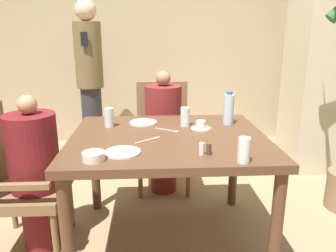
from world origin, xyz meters
TOP-DOWN VIEW (x-y plane):
  - ground_plane at (0.00, 0.00)m, footprint 16.00×16.00m
  - wall_back at (0.00, 2.31)m, footprint 8.00×0.06m
  - pillar_stone at (1.64, 1.28)m, footprint 0.58×0.58m
  - dining_table at (0.00, 0.00)m, footprint 1.26×1.06m
  - chair_left_side at (-1.02, 0.00)m, footprint 0.49×0.49m
  - diner_in_left_chair at (-0.87, 0.00)m, footprint 0.32×0.32m
  - chair_far_side at (0.00, 0.92)m, footprint 0.49×0.49m
  - diner_in_far_chair at (-0.00, 0.77)m, footprint 0.32×0.32m
  - standing_host at (-0.78, 1.68)m, footprint 0.30×0.33m
  - plate_main_left at (-0.17, 0.31)m, footprint 0.20×0.20m
  - plate_main_right at (-0.27, -0.30)m, footprint 0.20×0.20m
  - teacup_with_saucer at (0.23, 0.14)m, footprint 0.14×0.14m
  - bowl_small at (-0.42, -0.40)m, footprint 0.12×0.12m
  - water_bottle at (0.45, 0.25)m, footprint 0.07×0.07m
  - glass_tall_near at (0.13, 0.22)m, footprint 0.06×0.06m
  - glass_tall_mid at (0.36, -0.47)m, footprint 0.06×0.06m
  - glass_tall_far at (-0.41, 0.23)m, footprint 0.06×0.06m
  - salt_shaker at (0.16, -0.35)m, footprint 0.03×0.03m
  - pepper_shaker at (0.20, -0.35)m, footprint 0.03×0.03m
  - fork_beside_plate at (0.01, 0.12)m, footprint 0.16×0.11m
  - knife_beside_plate at (-0.13, -0.08)m, footprint 0.16×0.13m

SIDE VIEW (x-z plane):
  - ground_plane at x=0.00m, z-range 0.00..0.00m
  - chair_left_side at x=-1.02m, z-range 0.02..1.00m
  - chair_far_side at x=0.00m, z-range 0.02..1.00m
  - diner_in_left_chair at x=-0.87m, z-range 0.01..1.07m
  - diner_in_far_chair at x=0.00m, z-range 0.01..1.12m
  - dining_table at x=0.00m, z-range 0.30..1.07m
  - fork_beside_plate at x=0.01m, z-range 0.78..0.78m
  - knife_beside_plate at x=-0.13m, z-range 0.78..0.78m
  - plate_main_left at x=-0.17m, z-range 0.78..0.79m
  - plate_main_right at x=-0.27m, z-range 0.78..0.79m
  - teacup_with_saucer at x=0.23m, z-range 0.77..0.83m
  - bowl_small at x=-0.42m, z-range 0.78..0.82m
  - pepper_shaker at x=0.20m, z-range 0.78..0.84m
  - salt_shaker at x=0.16m, z-range 0.78..0.84m
  - glass_tall_near at x=0.13m, z-range 0.78..0.91m
  - glass_tall_mid at x=0.36m, z-range 0.78..0.91m
  - glass_tall_far at x=-0.41m, z-range 0.78..0.91m
  - water_bottle at x=0.45m, z-range 0.77..1.01m
  - standing_host at x=-0.78m, z-range 0.07..1.82m
  - pillar_stone at x=1.64m, z-range 0.00..2.70m
  - wall_back at x=0.00m, z-range 0.00..2.80m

